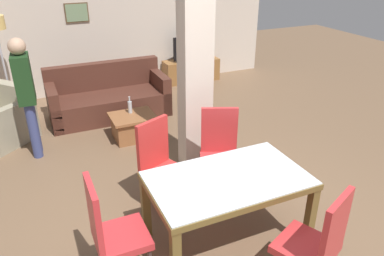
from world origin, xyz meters
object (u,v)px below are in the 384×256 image
at_px(tv_stand, 191,70).
at_px(bottle, 130,107).
at_px(dining_chair_head_left, 111,229).
at_px(coffee_table, 133,126).
at_px(standing_person, 26,91).
at_px(dining_table, 227,191).
at_px(dining_chair_near_right, 317,241).
at_px(tv_screen, 191,48).
at_px(dining_chair_far_left, 161,163).
at_px(dining_chair_far_right, 219,149).
at_px(sofa, 109,99).

bearing_deg(tv_stand, bottle, -133.59).
xyz_separation_m(dining_chair_head_left, coffee_table, (0.94, 2.61, -0.34)).
distance_m(coffee_table, standing_person, 1.62).
bearing_deg(dining_chair_head_left, dining_table, 90.00).
relative_size(dining_chair_near_right, tv_screen, 1.17).
distance_m(tv_stand, standing_person, 4.06).
distance_m(dining_chair_far_left, tv_screen, 4.48).
relative_size(bottle, standing_person, 0.16).
bearing_deg(dining_table, dining_chair_far_left, 113.62).
xyz_separation_m(dining_table, dining_chair_head_left, (-1.14, 0.00, -0.06)).
relative_size(dining_chair_far_left, tv_stand, 0.83).
relative_size(dining_chair_far_right, tv_screen, 1.17).
bearing_deg(dining_chair_far_left, tv_stand, -142.13).
bearing_deg(dining_chair_far_left, dining_chair_near_right, 90.21).
bearing_deg(dining_chair_far_left, standing_person, -79.17).
bearing_deg(sofa, dining_chair_head_left, 77.70).
xyz_separation_m(tv_stand, standing_person, (-3.39, -2.11, 0.74)).
height_order(dining_chair_far_right, coffee_table, dining_chair_far_right).
relative_size(dining_chair_near_right, bottle, 3.84).
height_order(dining_chair_far_right, bottle, dining_chair_far_right).
bearing_deg(sofa, dining_chair_near_right, 99.12).
relative_size(dining_chair_near_right, standing_person, 0.61).
relative_size(dining_chair_far_right, coffee_table, 1.53).
bearing_deg(dining_chair_far_left, coffee_table, -119.08).
distance_m(dining_chair_far_right, sofa, 2.89).
xyz_separation_m(tv_stand, tv_screen, (-0.00, 0.00, 0.50)).
height_order(dining_chair_far_right, sofa, dining_chair_far_right).
relative_size(dining_chair_far_right, sofa, 0.51).
relative_size(dining_table, bottle, 5.66).
xyz_separation_m(dining_chair_far_right, sofa, (-0.72, 2.79, -0.24)).
bearing_deg(dining_chair_far_left, bottle, -118.72).
xyz_separation_m(dining_chair_far_left, tv_stand, (2.14, 3.93, -0.30)).
bearing_deg(dining_chair_far_right, tv_screen, -85.95).
height_order(dining_table, standing_person, standing_person).
height_order(dining_chair_far_left, tv_stand, dining_chair_far_left).
relative_size(sofa, tv_stand, 1.63).
xyz_separation_m(dining_chair_far_right, standing_person, (-2.00, 1.82, 0.44)).
distance_m(dining_table, dining_chair_far_left, 0.94).
relative_size(dining_chair_far_left, sofa, 0.51).
relative_size(coffee_table, standing_person, 0.40).
height_order(tv_stand, tv_screen, tv_screen).
xyz_separation_m(dining_chair_near_right, coffee_table, (-0.59, 3.45, -0.34)).
height_order(dining_chair_head_left, dining_chair_near_right, same).
bearing_deg(tv_screen, dining_chair_far_right, 60.29).
relative_size(sofa, coffee_table, 3.00).
bearing_deg(dining_chair_near_right, bottle, 75.30).
bearing_deg(tv_stand, dining_table, -110.17).
bearing_deg(dining_chair_head_left, sofa, 167.70).
height_order(dining_table, tv_screen, tv_screen).
height_order(dining_chair_head_left, tv_stand, dining_chair_head_left).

